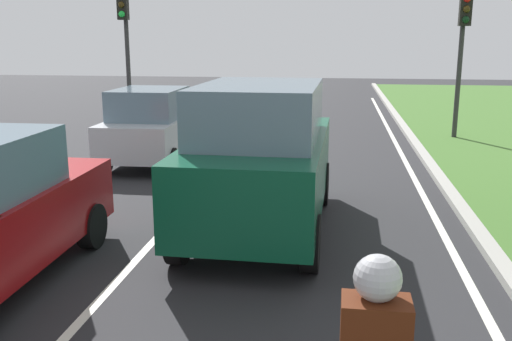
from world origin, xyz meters
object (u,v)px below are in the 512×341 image
(car_suv_ahead, at_px, (261,157))
(traffic_light_near_right, at_px, (463,36))
(car_hatchback_far, at_px, (152,126))
(traffic_light_overhead_left, at_px, (125,32))

(car_suv_ahead, height_order, traffic_light_near_right, traffic_light_near_right)
(car_hatchback_far, distance_m, traffic_light_near_right, 9.14)
(traffic_light_overhead_left, bearing_deg, car_suv_ahead, -59.09)
(traffic_light_near_right, bearing_deg, traffic_light_overhead_left, 176.75)
(traffic_light_near_right, relative_size, traffic_light_overhead_left, 0.98)
(car_suv_ahead, xyz_separation_m, traffic_light_near_right, (4.57, 8.83, 1.82))
(car_suv_ahead, height_order, car_hatchback_far, car_suv_ahead)
(car_suv_ahead, height_order, traffic_light_overhead_left, traffic_light_overhead_left)
(car_hatchback_far, height_order, traffic_light_near_right, traffic_light_near_right)
(traffic_light_near_right, xyz_separation_m, traffic_light_overhead_left, (-10.20, 0.58, 0.13))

